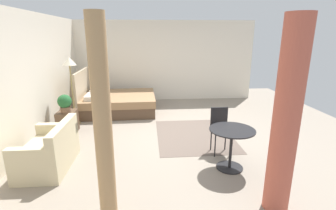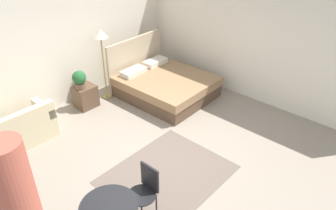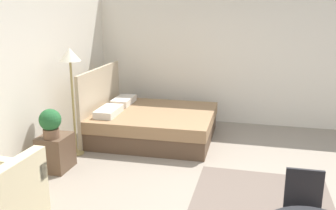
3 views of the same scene
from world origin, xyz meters
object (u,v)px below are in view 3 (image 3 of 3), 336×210
object	(u,v)px
bed	(151,123)
floor_lamp	(70,64)
nightstand	(56,152)
cafe_chair_near_window	(303,209)
potted_plant	(50,122)

from	to	relation	value
bed	floor_lamp	world-z (taller)	floor_lamp
nightstand	floor_lamp	world-z (taller)	floor_lamp
bed	floor_lamp	xyz separation A→B (m)	(-1.00, 0.96, 1.17)
floor_lamp	cafe_chair_near_window	world-z (taller)	floor_lamp
nightstand	cafe_chair_near_window	world-z (taller)	cafe_chair_near_window
potted_plant	floor_lamp	size ratio (longest dim) A/B	0.25
nightstand	potted_plant	bearing A→B (deg)	-170.69
bed	cafe_chair_near_window	xyz separation A→B (m)	(-2.87, -2.29, 0.24)
nightstand	potted_plant	distance (m)	0.50
bed	potted_plant	distance (m)	1.99
nightstand	cafe_chair_near_window	bearing A→B (deg)	-111.31
bed	floor_lamp	bearing A→B (deg)	136.45
nightstand	bed	bearing A→B (deg)	-30.92
bed	floor_lamp	distance (m)	1.81
nightstand	cafe_chair_near_window	size ratio (longest dim) A/B	0.59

